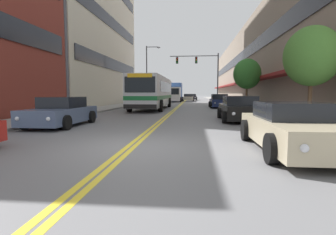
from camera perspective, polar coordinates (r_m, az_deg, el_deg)
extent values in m
plane|color=slate|center=(44.25, 3.37, 3.36)|extent=(240.00, 240.00, 0.00)
cube|color=gray|center=(45.06, -5.46, 3.46)|extent=(2.82, 106.00, 0.12)
cube|color=gray|center=(44.51, 12.31, 3.34)|extent=(2.82, 106.00, 0.12)
cube|color=yellow|center=(44.25, 3.24, 3.37)|extent=(0.14, 106.00, 0.01)
cube|color=yellow|center=(44.25, 3.50, 3.36)|extent=(0.14, 106.00, 0.01)
cube|color=black|center=(17.98, -30.81, 16.29)|extent=(0.08, 11.15, 1.40)
cube|color=black|center=(34.98, -11.73, 11.18)|extent=(0.08, 22.19, 1.40)
cube|color=black|center=(35.88, -11.89, 19.37)|extent=(0.08, 22.19, 1.40)
cube|color=gray|center=(45.66, 19.63, 9.96)|extent=(8.00, 68.00, 10.89)
cube|color=maroon|center=(44.65, 13.81, 6.96)|extent=(1.10, 61.20, 0.24)
cube|color=black|center=(45.01, 14.58, 11.84)|extent=(0.08, 61.20, 1.40)
cube|color=silver|center=(25.19, -3.34, 5.67)|extent=(2.51, 11.98, 2.63)
cube|color=#196B33|center=(25.19, -3.33, 4.47)|extent=(2.53, 12.00, 0.32)
cube|color=black|center=(25.79, -3.14, 6.59)|extent=(2.54, 9.34, 0.95)
cube|color=black|center=(19.29, -6.16, 7.16)|extent=(2.26, 0.04, 1.16)
cube|color=yellow|center=(19.31, -6.18, 9.11)|extent=(1.81, 0.06, 0.28)
cube|color=black|center=(19.28, -6.12, 2.38)|extent=(2.46, 0.08, 0.32)
cylinder|color=black|center=(21.48, -8.42, 2.57)|extent=(0.30, 1.00, 1.00)
cylinder|color=black|center=(21.00, -1.59, 2.56)|extent=(0.30, 1.00, 1.00)
cylinder|color=black|center=(28.67, -4.84, 3.29)|extent=(0.30, 1.00, 1.00)
cylinder|color=black|center=(28.32, 0.29, 3.28)|extent=(0.30, 1.00, 1.00)
cube|color=white|center=(37.11, -3.70, 3.70)|extent=(1.90, 4.23, 0.59)
cube|color=black|center=(37.26, -3.66, 4.56)|extent=(1.63, 1.86, 0.52)
cylinder|color=black|center=(36.00, -5.57, 3.38)|extent=(0.22, 0.61, 0.61)
cylinder|color=black|center=(35.67, -2.50, 3.38)|extent=(0.22, 0.61, 0.61)
cylinder|color=black|center=(38.57, -4.81, 3.51)|extent=(0.22, 0.61, 0.61)
cylinder|color=black|center=(38.26, -1.94, 3.52)|extent=(0.22, 0.61, 0.61)
sphere|color=silver|center=(35.12, -5.34, 3.64)|extent=(0.16, 0.16, 0.16)
sphere|color=silver|center=(34.89, -3.19, 3.64)|extent=(0.16, 0.16, 0.16)
cube|color=red|center=(39.31, -4.18, 3.83)|extent=(0.18, 0.04, 0.10)
cube|color=red|center=(39.10, -2.20, 3.83)|extent=(0.18, 0.04, 0.10)
cube|color=#475675|center=(13.10, -22.23, 0.51)|extent=(1.80, 4.30, 0.66)
cube|color=black|center=(13.22, -21.97, 3.09)|extent=(1.54, 1.89, 0.50)
cylinder|color=black|center=(12.46, -28.82, -0.88)|extent=(0.22, 0.62, 0.62)
cylinder|color=black|center=(11.52, -21.25, -1.03)|extent=(0.22, 0.62, 0.62)
cylinder|color=black|center=(14.72, -22.95, 0.22)|extent=(0.22, 0.62, 0.62)
cylinder|color=black|center=(13.94, -16.29, 0.16)|extent=(0.22, 0.62, 0.62)
sphere|color=silver|center=(11.59, -30.01, -0.22)|extent=(0.16, 0.16, 0.16)
sphere|color=silver|center=(10.90, -24.64, -0.30)|extent=(0.16, 0.16, 0.16)
cube|color=red|center=(15.31, -20.60, 1.33)|extent=(0.18, 0.04, 0.10)
cube|color=red|center=(14.79, -16.11, 1.33)|extent=(0.18, 0.04, 0.10)
cube|color=#BCAD89|center=(7.63, 25.75, -2.79)|extent=(1.89, 4.56, 0.64)
cube|color=black|center=(7.75, 25.45, 1.37)|extent=(1.62, 2.01, 0.44)
cylinder|color=black|center=(6.04, 21.65, -6.31)|extent=(0.22, 0.67, 0.67)
cylinder|color=black|center=(8.75, 16.56, -2.63)|extent=(0.22, 0.67, 0.67)
cylinder|color=black|center=(9.31, 28.31, -2.58)|extent=(0.22, 0.67, 0.67)
sphere|color=silver|center=(5.28, 27.59, -5.95)|extent=(0.16, 0.16, 0.16)
cube|color=red|center=(9.64, 17.29, -0.73)|extent=(0.18, 0.04, 0.10)
cube|color=red|center=(10.00, 24.93, -0.77)|extent=(0.18, 0.04, 0.10)
cube|color=black|center=(14.93, 15.40, 1.33)|extent=(1.92, 4.44, 0.71)
cube|color=black|center=(15.07, 15.34, 3.63)|extent=(1.65, 1.96, 0.48)
cylinder|color=black|center=(13.44, 12.25, 0.06)|extent=(0.22, 0.61, 0.61)
cylinder|color=black|center=(13.81, 20.35, -0.02)|extent=(0.22, 0.61, 0.61)
cylinder|color=black|center=(16.17, 11.13, 0.95)|extent=(0.22, 0.61, 0.61)
cylinder|color=black|center=(16.48, 17.94, 0.87)|extent=(0.22, 0.61, 0.61)
sphere|color=silver|center=(12.61, 14.11, 0.82)|extent=(0.16, 0.16, 0.16)
sphere|color=silver|center=(12.87, 20.03, 0.75)|extent=(0.16, 0.16, 0.16)
cube|color=red|center=(17.04, 11.85, 2.00)|extent=(0.18, 0.04, 0.10)
cube|color=red|center=(17.24, 16.42, 1.93)|extent=(0.18, 0.04, 0.10)
cube|color=#19234C|center=(27.85, 11.11, 3.21)|extent=(1.79, 4.46, 0.72)
cube|color=black|center=(28.01, 11.10, 4.50)|extent=(1.54, 1.96, 0.53)
cylinder|color=black|center=(26.40, 9.40, 2.64)|extent=(0.22, 0.62, 0.62)
cylinder|color=black|center=(26.59, 13.36, 2.59)|extent=(0.22, 0.62, 0.62)
cylinder|color=black|center=(29.16, 9.05, 2.90)|extent=(0.22, 0.62, 0.62)
cylinder|color=black|center=(29.33, 12.64, 2.85)|extent=(0.22, 0.62, 0.62)
sphere|color=silver|center=(25.55, 10.18, 3.12)|extent=(0.16, 0.16, 0.16)
sphere|color=silver|center=(25.68, 12.98, 3.08)|extent=(0.16, 0.16, 0.16)
cube|color=red|center=(30.02, 9.48, 3.45)|extent=(0.18, 0.04, 0.10)
cube|color=red|center=(30.14, 11.93, 3.41)|extent=(0.18, 0.04, 0.10)
cube|color=#232328|center=(57.56, 5.26, 4.35)|extent=(1.92, 4.58, 0.75)
cube|color=black|center=(57.74, 5.27, 4.92)|extent=(1.65, 2.02, 0.41)
cylinder|color=black|center=(56.16, 4.25, 4.10)|extent=(0.22, 0.64, 0.64)
cylinder|color=black|center=(56.15, 6.26, 4.08)|extent=(0.22, 0.64, 0.64)
cylinder|color=black|center=(59.00, 4.32, 4.15)|extent=(0.22, 0.64, 0.64)
cylinder|color=black|center=(58.99, 6.23, 4.14)|extent=(0.22, 0.64, 0.64)
sphere|color=silver|center=(55.26, 4.55, 4.35)|extent=(0.16, 0.16, 0.16)
sphere|color=silver|center=(55.25, 5.95, 4.34)|extent=(0.16, 0.16, 0.16)
cube|color=red|center=(59.87, 4.62, 4.42)|extent=(0.18, 0.04, 0.10)
cube|color=red|center=(59.86, 5.94, 4.41)|extent=(0.18, 0.04, 0.10)
cube|color=beige|center=(51.29, 4.44, 4.20)|extent=(1.91, 4.45, 0.66)
cube|color=black|center=(51.46, 4.45, 4.86)|extent=(1.64, 1.96, 0.52)
cylinder|color=black|center=(49.95, 3.28, 3.98)|extent=(0.22, 0.68, 0.68)
cylinder|color=black|center=(49.91, 5.53, 3.96)|extent=(0.22, 0.68, 0.68)
cylinder|color=black|center=(52.71, 3.41, 4.05)|extent=(0.22, 0.68, 0.68)
cylinder|color=black|center=(52.66, 5.53, 4.03)|extent=(0.22, 0.68, 0.68)
sphere|color=silver|center=(49.07, 3.60, 4.19)|extent=(0.16, 0.16, 0.16)
sphere|color=silver|center=(49.04, 5.17, 4.18)|extent=(0.16, 0.16, 0.16)
cube|color=red|center=(53.55, 3.75, 4.29)|extent=(0.18, 0.04, 0.10)
cube|color=red|center=(53.52, 5.23, 4.27)|extent=(0.18, 0.04, 0.10)
cube|color=white|center=(43.94, 1.15, 5.16)|extent=(2.39, 2.31, 2.26)
cube|color=black|center=(42.76, 1.03, 5.70)|extent=(2.03, 0.04, 0.99)
cube|color=#335699|center=(47.78, 1.52, 5.63)|extent=(2.44, 5.40, 3.03)
cylinder|color=black|center=(44.06, -0.44, 3.91)|extent=(0.28, 0.84, 0.84)
cylinder|color=black|center=(43.87, 2.75, 3.90)|extent=(0.28, 0.84, 0.84)
cylinder|color=black|center=(49.51, 0.23, 4.06)|extent=(0.28, 0.84, 0.84)
cylinder|color=black|center=(49.34, 3.07, 4.05)|extent=(0.28, 0.84, 0.84)
cylinder|color=#47474C|center=(39.13, 10.79, 8.33)|extent=(0.18, 0.18, 7.25)
cylinder|color=#47474C|center=(39.30, 5.66, 13.18)|extent=(6.99, 0.11, 0.11)
cube|color=black|center=(39.22, 6.17, 12.31)|extent=(0.34, 0.26, 0.92)
sphere|color=red|center=(39.10, 6.18, 12.74)|extent=(0.18, 0.18, 0.18)
sphere|color=yellow|center=(39.06, 6.18, 12.34)|extent=(0.18, 0.18, 0.18)
sphere|color=green|center=(39.03, 6.17, 11.93)|extent=(0.18, 0.18, 0.18)
cylinder|color=black|center=(39.29, 6.18, 13.07)|extent=(0.02, 0.02, 0.14)
cube|color=black|center=(39.30, 2.00, 12.32)|extent=(0.34, 0.26, 0.92)
sphere|color=red|center=(39.17, 1.98, 12.75)|extent=(0.18, 0.18, 0.18)
sphere|color=yellow|center=(39.14, 1.98, 12.35)|extent=(0.18, 0.18, 0.18)
sphere|color=green|center=(39.11, 1.98, 11.95)|extent=(0.18, 0.18, 0.18)
cylinder|color=black|center=(39.37, 2.00, 13.09)|extent=(0.02, 0.02, 0.14)
cylinder|color=#47474C|center=(16.08, -21.28, 15.13)|extent=(0.16, 0.16, 8.70)
cylinder|color=#47474C|center=(39.78, -4.65, 9.23)|extent=(0.16, 0.16, 8.46)
cylinder|color=#47474C|center=(40.12, -3.38, 15.08)|extent=(1.81, 0.10, 0.10)
ellipsoid|color=#B2B2B7|center=(39.97, -2.05, 14.98)|extent=(0.56, 0.28, 0.20)
cylinder|color=brown|center=(13.97, 28.45, 3.14)|extent=(0.19, 0.19, 2.03)
ellipsoid|color=#42752D|center=(14.07, 28.84, 11.62)|extent=(2.50, 2.50, 2.75)
cylinder|color=brown|center=(24.88, 16.71, 4.29)|extent=(0.18, 0.18, 2.08)
ellipsoid|color=#2D6B28|center=(24.93, 16.84, 9.08)|extent=(2.46, 2.46, 2.70)
cylinder|color=red|center=(15.35, 21.46, 0.99)|extent=(0.20, 0.20, 0.66)
sphere|color=red|center=(15.33, 21.51, 2.40)|extent=(0.18, 0.18, 0.18)
cylinder|color=red|center=(15.30, 20.96, 1.27)|extent=(0.08, 0.09, 0.09)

